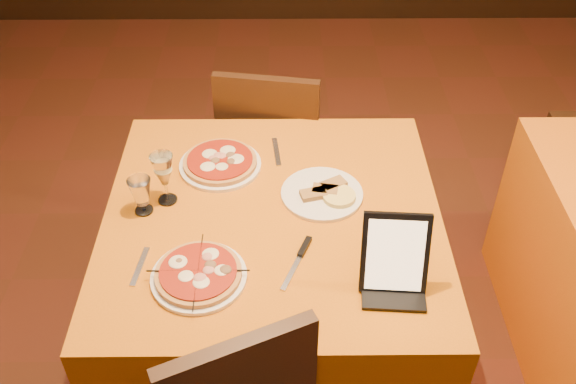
{
  "coord_description": "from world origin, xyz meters",
  "views": [
    {
      "loc": [
        -0.28,
        -1.06,
        2.16
      ],
      "look_at": [
        -0.26,
        0.46,
        0.86
      ],
      "focal_mm": 40.0,
      "sensor_mm": 36.0,
      "label": 1
    }
  ],
  "objects_px": {
    "tablet": "(395,253)",
    "pizza_far": "(220,163)",
    "water_glass": "(141,196)",
    "pizza_near": "(199,275)",
    "chair_main_far": "(275,145)",
    "main_table": "(274,290)",
    "wine_glass": "(164,178)"
  },
  "relations": [
    {
      "from": "tablet",
      "to": "pizza_far",
      "type": "bearing_deg",
      "value": 138.57
    },
    {
      "from": "water_glass",
      "to": "tablet",
      "type": "height_order",
      "value": "tablet"
    },
    {
      "from": "tablet",
      "to": "water_glass",
      "type": "bearing_deg",
      "value": 161.9
    },
    {
      "from": "pizza_near",
      "to": "tablet",
      "type": "relative_size",
      "value": 1.16
    },
    {
      "from": "chair_main_far",
      "to": "tablet",
      "type": "xyz_separation_m",
      "value": [
        0.35,
        -1.08,
        0.41
      ]
    },
    {
      "from": "tablet",
      "to": "pizza_near",
      "type": "bearing_deg",
      "value": -177.67
    },
    {
      "from": "main_table",
      "to": "pizza_far",
      "type": "relative_size",
      "value": 3.78
    },
    {
      "from": "wine_glass",
      "to": "tablet",
      "type": "relative_size",
      "value": 0.78
    },
    {
      "from": "chair_main_far",
      "to": "tablet",
      "type": "distance_m",
      "value": 1.21
    },
    {
      "from": "chair_main_far",
      "to": "wine_glass",
      "type": "distance_m",
      "value": 0.88
    },
    {
      "from": "pizza_near",
      "to": "tablet",
      "type": "distance_m",
      "value": 0.57
    },
    {
      "from": "pizza_near",
      "to": "tablet",
      "type": "xyz_separation_m",
      "value": [
        0.56,
        -0.02,
        0.1
      ]
    },
    {
      "from": "pizza_far",
      "to": "wine_glass",
      "type": "relative_size",
      "value": 1.53
    },
    {
      "from": "main_table",
      "to": "tablet",
      "type": "bearing_deg",
      "value": -40.73
    },
    {
      "from": "chair_main_far",
      "to": "pizza_near",
      "type": "distance_m",
      "value": 1.12
    },
    {
      "from": "main_table",
      "to": "pizza_far",
      "type": "bearing_deg",
      "value": 127.05
    },
    {
      "from": "pizza_near",
      "to": "pizza_far",
      "type": "distance_m",
      "value": 0.53
    },
    {
      "from": "main_table",
      "to": "chair_main_far",
      "type": "bearing_deg",
      "value": 90.0
    },
    {
      "from": "wine_glass",
      "to": "water_glass",
      "type": "xyz_separation_m",
      "value": [
        -0.07,
        -0.05,
        -0.03
      ]
    },
    {
      "from": "wine_glass",
      "to": "water_glass",
      "type": "relative_size",
      "value": 1.46
    },
    {
      "from": "wine_glass",
      "to": "water_glass",
      "type": "height_order",
      "value": "wine_glass"
    },
    {
      "from": "pizza_far",
      "to": "pizza_near",
      "type": "bearing_deg",
      "value": -92.67
    },
    {
      "from": "pizza_near",
      "to": "wine_glass",
      "type": "distance_m",
      "value": 0.38
    },
    {
      "from": "wine_glass",
      "to": "main_table",
      "type": "bearing_deg",
      "value": -11.09
    },
    {
      "from": "main_table",
      "to": "pizza_far",
      "type": "distance_m",
      "value": 0.5
    },
    {
      "from": "main_table",
      "to": "tablet",
      "type": "relative_size",
      "value": 4.51
    },
    {
      "from": "chair_main_far",
      "to": "tablet",
      "type": "height_order",
      "value": "tablet"
    },
    {
      "from": "wine_glass",
      "to": "tablet",
      "type": "distance_m",
      "value": 0.79
    },
    {
      "from": "main_table",
      "to": "tablet",
      "type": "xyz_separation_m",
      "value": [
        0.35,
        -0.3,
        0.49
      ]
    },
    {
      "from": "chair_main_far",
      "to": "water_glass",
      "type": "height_order",
      "value": "chair_main_far"
    },
    {
      "from": "chair_main_far",
      "to": "wine_glass",
      "type": "bearing_deg",
      "value": 73.08
    },
    {
      "from": "main_table",
      "to": "chair_main_far",
      "type": "xyz_separation_m",
      "value": [
        0.0,
        0.78,
        0.08
      ]
    }
  ]
}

